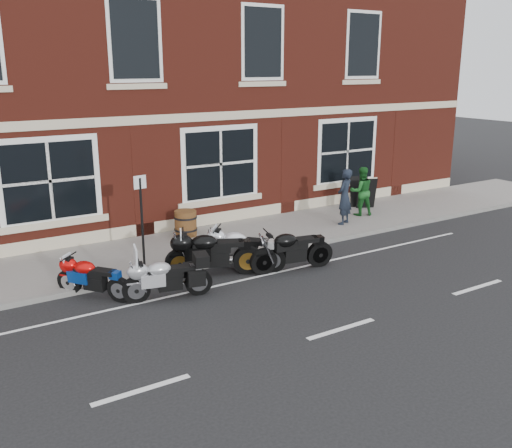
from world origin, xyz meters
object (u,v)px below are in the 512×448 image
Objects in this scene: moto_naked_black at (290,249)px; pedestrian_right at (361,191)px; moto_sport_black at (212,251)px; moto_sport_silver at (242,247)px; a_board_sign at (363,192)px; barrel_planter at (186,223)px; moto_touring_silver at (164,276)px; moto_sport_red at (93,276)px; parking_sign at (142,215)px; pedestrian_left at (345,197)px.

pedestrian_right is (4.80, 2.79, 0.36)m from moto_naked_black.
moto_sport_silver is (0.85, 0.02, -0.05)m from moto_sport_black.
moto_sport_silver is at bearing 62.43° from moto_naked_black.
a_board_sign is at bearing -20.71° from moto_sport_silver.
pedestrian_right is 2.17× the size of barrel_planter.
moto_touring_silver reaches higher than a_board_sign.
barrel_planter is at bearing 26.23° from moto_naked_black.
moto_sport_black is 1.01× the size of moto_naked_black.
moto_sport_red is at bearing 133.63° from moto_sport_silver.
pedestrian_right is 0.71× the size of parking_sign.
moto_sport_black is at bearing 137.40° from moto_sport_silver.
pedestrian_left is at bearing -4.09° from parking_sign.
a_board_sign is (1.92, 1.27, -0.33)m from pedestrian_left.
a_board_sign is at bearing -55.33° from moto_touring_silver.
moto_sport_black is at bearing -40.75° from moto_sport_red.
barrel_planter is (3.51, 2.82, 0.01)m from moto_sport_red.
moto_sport_black is 5.63m from pedestrian_left.
pedestrian_left is at bearing -50.33° from moto_sport_black.
moto_naked_black is at bearing -125.24° from a_board_sign.
moto_sport_silver is 2.97m from barrel_planter.
pedestrian_left is (6.91, 2.28, 0.46)m from moto_touring_silver.
barrel_planter is at bearing -18.31° from moto_touring_silver.
a_board_sign is at bearing -1.44° from barrel_planter.
parking_sign reaches higher than moto_touring_silver.
a_board_sign is 6.60m from barrel_planter.
moto_sport_black is 6.90m from pedestrian_right.
moto_sport_black is 1.35× the size of moto_sport_silver.
moto_sport_red is at bearing -141.23° from barrel_planter.
moto_sport_red is at bearing -154.69° from parking_sign.
pedestrian_left is (5.40, 1.55, 0.38)m from moto_sport_black.
pedestrian_left reaches higher than moto_naked_black.
moto_touring_silver is at bearing 38.85° from pedestrian_right.
moto_naked_black is 1.26× the size of pedestrian_left.
moto_touring_silver is 1.21× the size of pedestrian_right.
parking_sign reaches higher than a_board_sign.
moto_touring_silver is at bearing -72.29° from moto_sport_red.
moto_naked_black is at bearing 49.80° from pedestrian_right.
moto_touring_silver reaches higher than moto_sport_black.
pedestrian_right is at bearing -25.70° from moto_sport_red.
moto_naked_black is (4.56, -0.86, 0.08)m from moto_sport_red.
pedestrian_right is 7.89m from parking_sign.
moto_touring_silver reaches higher than moto_naked_black.
moto_touring_silver is 0.89× the size of moto_naked_black.
moto_sport_red is 0.95× the size of moto_sport_silver.
moto_naked_black is at bearing 5.57° from pedestrian_left.
moto_sport_black reaches higher than moto_sport_red.
moto_touring_silver is 1.24× the size of moto_sport_red.
a_board_sign is (0.75, 0.73, -0.26)m from pedestrian_right.
pedestrian_left is 6.67m from parking_sign.
pedestrian_left is at bearing -47.85° from moto_naked_black.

